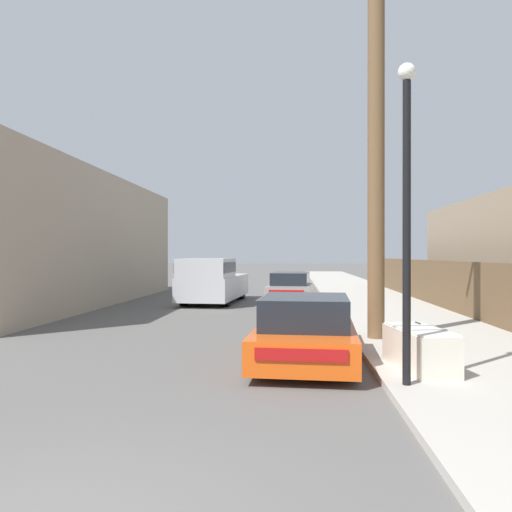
{
  "coord_description": "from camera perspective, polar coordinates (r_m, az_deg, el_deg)",
  "views": [
    {
      "loc": [
        1.84,
        -3.01,
        2.04
      ],
      "look_at": [
        1.03,
        7.64,
        2.02
      ],
      "focal_mm": 35.0,
      "sensor_mm": 36.0,
      "label": 1
    }
  ],
  "objects": [
    {
      "name": "sidewalk_curb",
      "position": [
        26.81,
        11.76,
        -4.1
      ],
      "size": [
        4.2,
        63.0,
        0.12
      ],
      "primitive_type": "cube",
      "color": "#ADA89E",
      "rests_on": "ground"
    },
    {
      "name": "discarded_fridge",
      "position": [
        8.93,
        18.18,
        -10.03
      ],
      "size": [
        0.97,
        1.73,
        0.72
      ],
      "rotation": [
        0.0,
        0.0,
        0.18
      ],
      "color": "silver",
      "rests_on": "sidewalk_curb"
    },
    {
      "name": "building_left_block",
      "position": [
        22.73,
        -24.0,
        1.66
      ],
      "size": [
        7.0,
        16.85,
        5.29
      ],
      "primitive_type": "cube",
      "color": "tan",
      "rests_on": "ground"
    },
    {
      "name": "utility_pole",
      "position": [
        12.17,
        13.56,
        13.48
      ],
      "size": [
        1.8,
        0.39,
        9.32
      ],
      "color": "brown",
      "rests_on": "sidewalk_curb"
    },
    {
      "name": "wooden_fence",
      "position": [
        18.64,
        21.23,
        -3.15
      ],
      "size": [
        0.08,
        32.05,
        1.71
      ],
      "primitive_type": "cube",
      "color": "brown",
      "rests_on": "sidewalk_curb"
    },
    {
      "name": "car_parked_mid",
      "position": [
        21.13,
        4.0,
        -3.73
      ],
      "size": [
        2.05,
        4.34,
        1.3
      ],
      "rotation": [
        0.0,
        0.0,
        -0.08
      ],
      "color": "gray",
      "rests_on": "ground"
    },
    {
      "name": "pickup_truck",
      "position": [
        21.0,
        -5.04,
        -2.85
      ],
      "size": [
        2.41,
        5.56,
        1.9
      ],
      "rotation": [
        0.0,
        0.0,
        3.07
      ],
      "color": "silver",
      "rests_on": "ground"
    },
    {
      "name": "parked_sports_car_red",
      "position": [
        9.69,
        5.71,
        -8.55
      ],
      "size": [
        2.06,
        4.39,
        1.27
      ],
      "rotation": [
        0.0,
        0.0,
        -0.06
      ],
      "color": "#E05114",
      "rests_on": "ground"
    },
    {
      "name": "street_lamp",
      "position": [
        7.73,
        16.84,
        6.31
      ],
      "size": [
        0.26,
        0.26,
        4.75
      ],
      "color": "black",
      "rests_on": "sidewalk_curb"
    }
  ]
}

